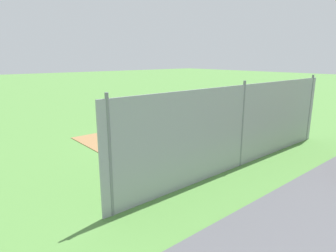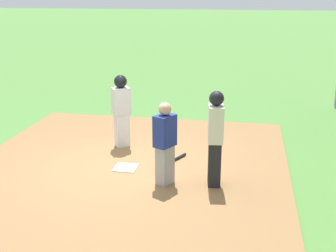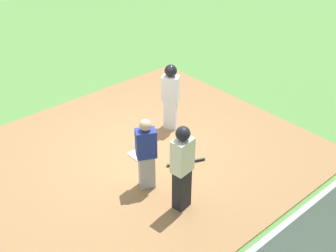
% 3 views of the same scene
% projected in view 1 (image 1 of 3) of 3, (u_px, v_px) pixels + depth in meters
% --- Properties ---
extents(ground_plane, '(140.00, 140.00, 0.00)m').
position_uv_depth(ground_plane, '(161.00, 139.00, 15.04)').
color(ground_plane, '#51843D').
extents(dirt_infield, '(7.20, 6.40, 0.03)m').
position_uv_depth(dirt_infield, '(161.00, 139.00, 15.04)').
color(dirt_infield, olive).
rests_on(dirt_infield, ground_plane).
extents(home_plate, '(0.44, 0.44, 0.02)m').
position_uv_depth(home_plate, '(161.00, 138.00, 15.03)').
color(home_plate, white).
rests_on(home_plate, dirt_infield).
extents(catcher, '(0.46, 0.41, 1.53)m').
position_uv_depth(catcher, '(164.00, 129.00, 13.83)').
color(catcher, '#9E9EA3').
rests_on(catcher, dirt_infield).
extents(umpire, '(0.41, 0.31, 1.75)m').
position_uv_depth(umpire, '(178.00, 129.00, 13.20)').
color(umpire, black).
rests_on(umpire, dirt_infield).
extents(runner, '(0.43, 0.46, 1.63)m').
position_uv_depth(runner, '(174.00, 117.00, 15.92)').
color(runner, silver).
rests_on(runner, dirt_infield).
extents(baseball_bat, '(0.79, 0.41, 0.06)m').
position_uv_depth(baseball_bat, '(180.00, 140.00, 14.70)').
color(baseball_bat, black).
rests_on(baseball_bat, dirt_infield).
extents(backstop_fence, '(12.00, 0.10, 3.35)m').
position_uv_depth(backstop_fence, '(242.00, 126.00, 10.97)').
color(backstop_fence, '#93999E').
rests_on(backstop_fence, ground_plane).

